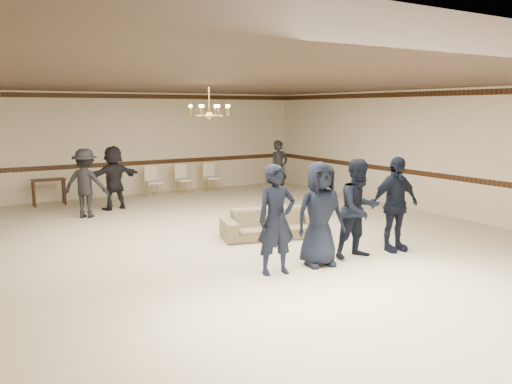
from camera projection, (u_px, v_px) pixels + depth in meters
room at (233, 165)px, 10.11m from camera, size 12.01×14.01×3.21m
chair_rail at (125, 164)px, 16.10m from camera, size 12.00×0.02×0.14m
crown_molding at (122, 96)px, 15.77m from camera, size 12.00×0.02×0.14m
chandelier at (209, 100)px, 10.75m from camera, size 0.94×0.94×0.89m
boy_a at (276, 220)px, 8.40m from camera, size 0.72×0.53×1.81m
boy_b at (320, 214)px, 8.86m from camera, size 0.97×0.72×1.81m
boy_c at (359, 209)px, 9.32m from camera, size 0.91×0.72×1.81m
boy_d at (395, 204)px, 9.79m from camera, size 1.10×0.55×1.81m
settee at (271, 224)px, 10.88m from camera, size 2.22×1.33×0.61m
adult_left at (86, 183)px, 12.83m from camera, size 1.29×1.15×1.73m
adult_mid at (114, 178)px, 13.88m from camera, size 1.67×0.80×1.73m
adult_right at (279, 168)px, 16.16m from camera, size 0.65×0.44×1.73m
banquet_chair_left at (153, 182)px, 15.85m from camera, size 0.48×0.48×0.95m
banquet_chair_mid at (183, 180)px, 16.36m from camera, size 0.49×0.49×0.95m
banquet_chair_right at (212, 177)px, 16.88m from camera, size 0.47×0.47×0.95m
console_table at (49, 192)px, 14.50m from camera, size 0.92×0.42×0.76m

